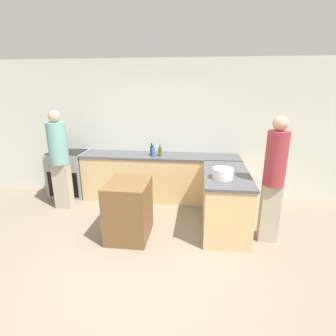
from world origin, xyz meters
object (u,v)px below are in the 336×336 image
(water_bottle_blue, at_px, (153,152))
(person_at_peninsula, at_px, (274,175))
(island_table, at_px, (129,210))
(mixing_bowl, at_px, (223,173))
(wine_bottle_dark, at_px, (152,150))
(person_by_range, at_px, (59,157))
(olive_oil_bottle, at_px, (160,152))
(range_oven, at_px, (69,173))

(water_bottle_blue, distance_m, person_at_peninsula, 2.24)
(island_table, bearing_deg, mixing_bowl, 8.14)
(wine_bottle_dark, relative_size, person_by_range, 0.13)
(olive_oil_bottle, distance_m, person_at_peninsula, 2.15)
(mixing_bowl, bearing_deg, olive_oil_bottle, 132.97)
(island_table, relative_size, water_bottle_blue, 3.86)
(wine_bottle_dark, relative_size, person_at_peninsula, 0.13)
(mixing_bowl, distance_m, olive_oil_bottle, 1.59)
(mixing_bowl, bearing_deg, wine_bottle_dark, 135.51)
(wine_bottle_dark, xyz_separation_m, olive_oil_bottle, (0.17, -0.07, -0.01))
(olive_oil_bottle, distance_m, water_bottle_blue, 0.13)
(island_table, bearing_deg, olive_oil_bottle, 78.63)
(water_bottle_blue, bearing_deg, wine_bottle_dark, 117.05)
(island_table, xyz_separation_m, person_at_peninsula, (2.04, 0.13, 0.58))
(range_oven, distance_m, mixing_bowl, 3.30)
(mixing_bowl, relative_size, water_bottle_blue, 1.31)
(island_table, distance_m, olive_oil_bottle, 1.50)
(person_by_range, bearing_deg, island_table, -29.33)
(wine_bottle_dark, xyz_separation_m, person_at_peninsula, (1.94, -1.30, 0.00))
(wine_bottle_dark, distance_m, person_by_range, 1.68)
(island_table, xyz_separation_m, olive_oil_bottle, (0.27, 1.36, 0.57))
(island_table, xyz_separation_m, wine_bottle_dark, (0.10, 1.43, 0.58))
(island_table, xyz_separation_m, person_by_range, (-1.47, 0.82, 0.55))
(island_table, height_order, olive_oil_bottle, olive_oil_bottle)
(wine_bottle_dark, bearing_deg, person_by_range, -158.91)
(mixing_bowl, bearing_deg, water_bottle_blue, 136.81)
(island_table, height_order, person_by_range, person_by_range)
(olive_oil_bottle, xyz_separation_m, person_by_range, (-1.74, -0.53, -0.02))
(mixing_bowl, bearing_deg, range_oven, 157.48)
(mixing_bowl, relative_size, olive_oil_bottle, 1.35)
(wine_bottle_dark, distance_m, olive_oil_bottle, 0.19)
(mixing_bowl, height_order, wine_bottle_dark, wine_bottle_dark)
(range_oven, xyz_separation_m, mixing_bowl, (3.01, -1.25, 0.53))
(olive_oil_bottle, bearing_deg, island_table, -101.37)
(island_table, distance_m, mixing_bowl, 1.48)
(range_oven, relative_size, water_bottle_blue, 4.15)
(range_oven, distance_m, person_by_range, 0.83)
(island_table, relative_size, person_by_range, 0.48)
(island_table, distance_m, person_at_peninsula, 2.13)
(person_at_peninsula, bearing_deg, mixing_bowl, 174.78)
(range_oven, height_order, person_by_range, person_by_range)
(person_by_range, xyz_separation_m, person_at_peninsula, (3.51, -0.69, 0.03))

